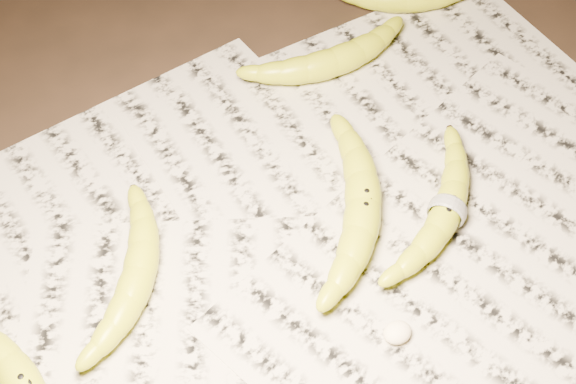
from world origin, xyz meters
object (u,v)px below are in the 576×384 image
banana_taped (448,209)px  banana_upper_a (333,60)px  banana_left_b (138,273)px  banana_center (363,206)px

banana_taped → banana_upper_a: (0.01, 0.26, 0.00)m
banana_upper_a → banana_left_b: bearing=-149.0°
banana_center → banana_left_b: bearing=115.1°
banana_center → banana_taped: (0.08, -0.05, -0.00)m
banana_left_b → banana_center: bearing=-63.2°
banana_left_b → banana_upper_a: (0.34, 0.17, 0.00)m
banana_center → banana_taped: bearing=-85.9°
banana_upper_a → banana_taped: bearing=-88.4°
banana_taped → banana_upper_a: size_ratio=1.03×
banana_left_b → banana_upper_a: size_ratio=0.94×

